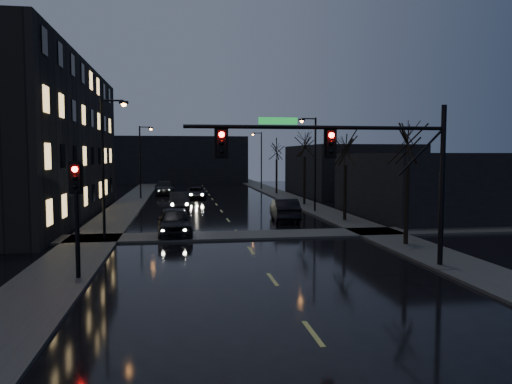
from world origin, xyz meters
name	(u,v)px	position (x,y,z in m)	size (l,w,h in m)	color
ground	(336,364)	(0.00, 0.00, 0.00)	(160.00, 160.00, 0.00)	black
sidewalk_left	(124,208)	(-8.50, 35.00, 0.06)	(3.00, 140.00, 0.12)	#2D2D2B
sidewalk_right	(308,205)	(8.50, 35.00, 0.06)	(3.00, 140.00, 0.12)	#2D2D2B
sidewalk_cross	(240,235)	(0.00, 18.50, 0.06)	(40.00, 3.00, 0.12)	#2D2D2B
apartment_block	(9,140)	(-16.50, 30.00, 6.00)	(12.00, 30.00, 12.00)	black
commercial_right_near	(423,185)	(15.50, 26.00, 2.50)	(10.00, 14.00, 5.00)	black
commercial_right_far	(348,170)	(17.00, 48.00, 3.00)	(12.00, 18.00, 6.00)	black
far_block	(182,160)	(-3.00, 78.00, 4.00)	(22.00, 10.00, 8.00)	black
signal_mast	(359,155)	(3.85, 9.00, 4.87)	(11.11, 0.41, 7.00)	black
signal_pole_left	(76,203)	(-7.50, 8.99, 3.01)	(0.35, 0.41, 4.53)	black
tree_near	(408,129)	(8.40, 14.00, 6.22)	(3.52, 3.52, 8.08)	black
tree_mid_a	(346,142)	(8.40, 24.00, 5.83)	(3.30, 3.30, 7.58)	black
tree_mid_b	(305,137)	(8.40, 36.00, 6.61)	(3.74, 3.74, 8.59)	black
tree_far	(277,145)	(8.40, 50.00, 6.06)	(3.43, 3.43, 7.88)	black
streetlight_l_near	(107,157)	(-7.58, 18.00, 4.77)	(1.53, 0.28, 8.00)	black
streetlight_l_far	(142,156)	(-7.58, 45.00, 4.77)	(1.53, 0.28, 8.00)	black
streetlight_r_mid	(313,156)	(7.58, 30.00, 4.77)	(1.53, 0.28, 8.00)	black
streetlight_r_far	(260,156)	(7.58, 58.00, 4.77)	(1.53, 0.28, 8.00)	black
oncoming_car_a	(174,221)	(-3.92, 19.43, 0.85)	(2.01, 5.00, 1.70)	black
oncoming_car_b	(180,201)	(-3.58, 34.03, 0.76)	(1.62, 4.64, 1.53)	black
oncoming_car_c	(196,193)	(-1.80, 44.32, 0.66)	(2.21, 4.78, 1.33)	black
oncoming_car_d	(164,188)	(-5.42, 51.68, 0.82)	(2.29, 5.64, 1.64)	black
lead_car	(285,210)	(4.13, 25.09, 0.83)	(1.75, 5.02, 1.65)	black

